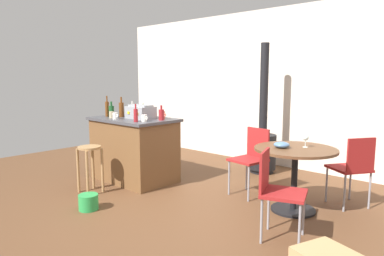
{
  "coord_description": "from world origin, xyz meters",
  "views": [
    {
      "loc": [
        2.8,
        -3.0,
        1.54
      ],
      "look_at": [
        -0.34,
        0.43,
        0.87
      ],
      "focal_mm": 33.28,
      "sensor_mm": 36.0,
      "label": 1
    }
  ],
  "objects_px": {
    "wood_stove": "(262,142)",
    "cup_0": "(132,113)",
    "bottle_1": "(143,112)",
    "cup_1": "(115,116)",
    "cup_2": "(112,115)",
    "folding_chair_near": "(353,166)",
    "folding_chair_far": "(252,156)",
    "wooden_stool": "(90,160)",
    "toolbox": "(141,112)",
    "kitchen_island": "(134,149)",
    "plastic_bucket": "(88,202)",
    "bottle_3": "(111,111)",
    "bottle_4": "(107,109)",
    "cup_3": "(163,115)",
    "bottle_2": "(133,110)",
    "cup_4": "(144,118)",
    "bottle_0": "(161,114)",
    "serving_bowl": "(282,145)",
    "folding_chair_left": "(276,188)",
    "bottle_6": "(121,109)",
    "bottle_5": "(135,115)",
    "dining_table": "(295,163)",
    "wine_glass": "(306,138)"
  },
  "relations": [
    {
      "from": "wood_stove",
      "to": "cup_0",
      "type": "distance_m",
      "value": 2.13
    },
    {
      "from": "bottle_1",
      "to": "cup_1",
      "type": "distance_m",
      "value": 0.49
    },
    {
      "from": "wood_stove",
      "to": "cup_2",
      "type": "height_order",
      "value": "wood_stove"
    },
    {
      "from": "folding_chair_near",
      "to": "folding_chair_far",
      "type": "bearing_deg",
      "value": -161.18
    },
    {
      "from": "wooden_stool",
      "to": "toolbox",
      "type": "xyz_separation_m",
      "value": [
        0.1,
        0.8,
        0.59
      ]
    },
    {
      "from": "kitchen_island",
      "to": "plastic_bucket",
      "type": "height_order",
      "value": "kitchen_island"
    },
    {
      "from": "bottle_3",
      "to": "plastic_bucket",
      "type": "bearing_deg",
      "value": -47.24
    },
    {
      "from": "bottle_4",
      "to": "cup_3",
      "type": "height_order",
      "value": "bottle_4"
    },
    {
      "from": "bottle_4",
      "to": "cup_3",
      "type": "xyz_separation_m",
      "value": [
        0.85,
        0.37,
        -0.07
      ]
    },
    {
      "from": "toolbox",
      "to": "bottle_2",
      "type": "bearing_deg",
      "value": 155.67
    },
    {
      "from": "kitchen_island",
      "to": "cup_4",
      "type": "relative_size",
      "value": 11.35
    },
    {
      "from": "wood_stove",
      "to": "bottle_0",
      "type": "relative_size",
      "value": 9.83
    },
    {
      "from": "wooden_stool",
      "to": "serving_bowl",
      "type": "height_order",
      "value": "serving_bowl"
    },
    {
      "from": "folding_chair_left",
      "to": "cup_1",
      "type": "xyz_separation_m",
      "value": [
        -2.63,
        0.06,
        0.49
      ]
    },
    {
      "from": "bottle_3",
      "to": "cup_3",
      "type": "height_order",
      "value": "bottle_3"
    },
    {
      "from": "bottle_0",
      "to": "serving_bowl",
      "type": "xyz_separation_m",
      "value": [
        1.72,
        0.27,
        -0.24
      ]
    },
    {
      "from": "folding_chair_left",
      "to": "bottle_4",
      "type": "xyz_separation_m",
      "value": [
        -3.02,
        0.19,
        0.56
      ]
    },
    {
      "from": "bottle_3",
      "to": "cup_3",
      "type": "bearing_deg",
      "value": 26.28
    },
    {
      "from": "kitchen_island",
      "to": "folding_chair_near",
      "type": "xyz_separation_m",
      "value": [
        2.81,
        1.01,
        0.03
      ]
    },
    {
      "from": "toolbox",
      "to": "serving_bowl",
      "type": "relative_size",
      "value": 2.21
    },
    {
      "from": "kitchen_island",
      "to": "bottle_6",
      "type": "relative_size",
      "value": 4.16
    },
    {
      "from": "toolbox",
      "to": "bottle_3",
      "type": "height_order",
      "value": "bottle_3"
    },
    {
      "from": "wood_stove",
      "to": "bottle_6",
      "type": "relative_size",
      "value": 6.81
    },
    {
      "from": "kitchen_island",
      "to": "bottle_0",
      "type": "xyz_separation_m",
      "value": [
        0.51,
        0.09,
        0.55
      ]
    },
    {
      "from": "toolbox",
      "to": "plastic_bucket",
      "type": "height_order",
      "value": "toolbox"
    },
    {
      "from": "bottle_5",
      "to": "folding_chair_left",
      "type": "bearing_deg",
      "value": -1.48
    },
    {
      "from": "dining_table",
      "to": "cup_3",
      "type": "xyz_separation_m",
      "value": [
        -1.97,
        -0.22,
        0.43
      ]
    },
    {
      "from": "wooden_stool",
      "to": "plastic_bucket",
      "type": "height_order",
      "value": "wooden_stool"
    },
    {
      "from": "bottle_4",
      "to": "cup_3",
      "type": "relative_size",
      "value": 2.71
    },
    {
      "from": "folding_chair_near",
      "to": "bottle_1",
      "type": "relative_size",
      "value": 4.33
    },
    {
      "from": "folding_chair_near",
      "to": "toolbox",
      "type": "relative_size",
      "value": 2.16
    },
    {
      "from": "folding_chair_left",
      "to": "wood_stove",
      "type": "distance_m",
      "value": 2.42
    },
    {
      "from": "dining_table",
      "to": "wooden_stool",
      "type": "bearing_deg",
      "value": -152.45
    },
    {
      "from": "bottle_2",
      "to": "bottle_3",
      "type": "relative_size",
      "value": 0.96
    },
    {
      "from": "folding_chair_near",
      "to": "toolbox",
      "type": "distance_m",
      "value": 2.9
    },
    {
      "from": "bottle_0",
      "to": "bottle_1",
      "type": "height_order",
      "value": "bottle_0"
    },
    {
      "from": "folding_chair_near",
      "to": "cup_3",
      "type": "relative_size",
      "value": 7.34
    },
    {
      "from": "dining_table",
      "to": "wine_glass",
      "type": "height_order",
      "value": "wine_glass"
    },
    {
      "from": "bottle_1",
      "to": "wine_glass",
      "type": "height_order",
      "value": "bottle_1"
    },
    {
      "from": "folding_chair_near",
      "to": "bottle_3",
      "type": "relative_size",
      "value": 3.66
    },
    {
      "from": "wood_stove",
      "to": "wooden_stool",
      "type": "bearing_deg",
      "value": -115.52
    },
    {
      "from": "serving_bowl",
      "to": "plastic_bucket",
      "type": "bearing_deg",
      "value": -137.83
    },
    {
      "from": "wood_stove",
      "to": "toolbox",
      "type": "bearing_deg",
      "value": -122.93
    },
    {
      "from": "bottle_0",
      "to": "cup_4",
      "type": "bearing_deg",
      "value": -103.26
    },
    {
      "from": "bottle_4",
      "to": "cup_1",
      "type": "bearing_deg",
      "value": -17.97
    },
    {
      "from": "cup_4",
      "to": "bottle_4",
      "type": "bearing_deg",
      "value": 178.2
    },
    {
      "from": "cup_4",
      "to": "bottle_0",
      "type": "bearing_deg",
      "value": 76.74
    },
    {
      "from": "dining_table",
      "to": "wine_glass",
      "type": "xyz_separation_m",
      "value": [
        0.06,
        0.12,
        0.28
      ]
    },
    {
      "from": "folding_chair_far",
      "to": "bottle_1",
      "type": "distance_m",
      "value": 1.81
    },
    {
      "from": "bottle_1",
      "to": "plastic_bucket",
      "type": "xyz_separation_m",
      "value": [
        0.61,
        -1.36,
        -0.92
      ]
    }
  ]
}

